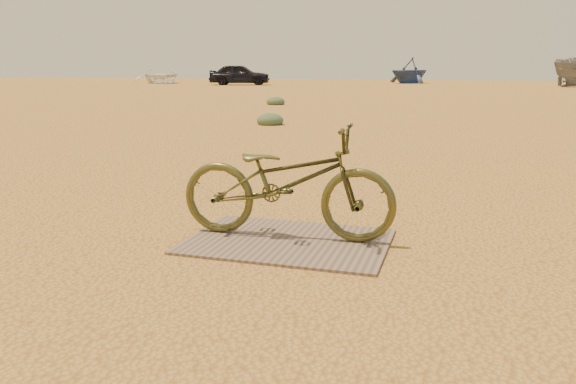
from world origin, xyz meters
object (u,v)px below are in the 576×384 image
(plywood_board, at_px, (288,241))
(car, at_px, (240,75))
(bicycle, at_px, (287,181))
(boat_far_left, at_px, (409,70))
(boat_near_left, at_px, (161,76))

(plywood_board, height_order, car, car)
(bicycle, relative_size, boat_far_left, 0.41)
(boat_near_left, xyz_separation_m, boat_far_left, (20.91, 5.79, 0.49))
(car, height_order, boat_far_left, boat_far_left)
(plywood_board, distance_m, boat_near_left, 47.24)
(bicycle, height_order, boat_far_left, boat_far_left)
(bicycle, xyz_separation_m, boat_far_left, (-3.19, 46.31, 0.63))
(plywood_board, relative_size, bicycle, 0.91)
(bicycle, bearing_deg, plywood_board, -161.30)
(bicycle, height_order, boat_near_left, boat_near_left)
(boat_far_left, bearing_deg, boat_near_left, -126.98)
(boat_near_left, distance_m, boat_far_left, 21.70)
(plywood_board, relative_size, car, 0.33)
(plywood_board, distance_m, car, 40.86)
(plywood_board, bearing_deg, car, 112.37)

